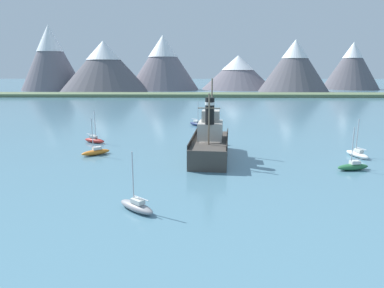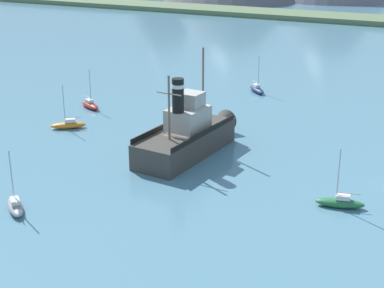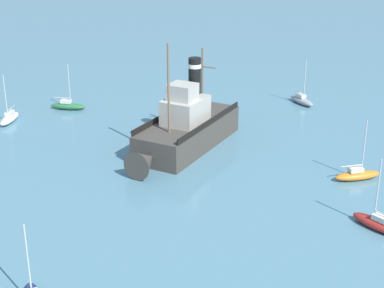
{
  "view_description": "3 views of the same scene",
  "coord_description": "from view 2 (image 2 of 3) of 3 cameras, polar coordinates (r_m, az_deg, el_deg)",
  "views": [
    {
      "loc": [
        -1.48,
        -41.43,
        11.37
      ],
      "look_at": [
        -2.13,
        -0.81,
        2.2
      ],
      "focal_mm": 32.0,
      "sensor_mm": 36.0,
      "label": 1
    },
    {
      "loc": [
        23.92,
        -46.55,
        20.63
      ],
      "look_at": [
        1.58,
        -0.82,
        1.84
      ],
      "focal_mm": 55.0,
      "sensor_mm": 36.0,
      "label": 2
    },
    {
      "loc": [
        -19.22,
        45.77,
        19.39
      ],
      "look_at": [
        -1.56,
        3.82,
        1.57
      ],
      "focal_mm": 55.0,
      "sensor_mm": 36.0,
      "label": 3
    }
  ],
  "objects": [
    {
      "name": "sailboat_grey",
      "position": [
        47.71,
        -16.77,
        -5.72
      ],
      "size": [
        3.59,
        3.32,
        4.9
      ],
      "color": "gray",
      "rests_on": "ground"
    },
    {
      "name": "sailboat_orange",
      "position": [
        65.5,
        -11.9,
        1.85
      ],
      "size": [
        3.7,
        3.16,
        4.9
      ],
      "color": "orange",
      "rests_on": "ground"
    },
    {
      "name": "sailboat_green",
      "position": [
        47.66,
        14.16,
        -5.49
      ],
      "size": [
        3.95,
        1.91,
        4.9
      ],
      "color": "#286B3D",
      "rests_on": "ground"
    },
    {
      "name": "ground_plane",
      "position": [
        56.26,
        -1.08,
        -1.25
      ],
      "size": [
        600.0,
        600.0,
        0.0
      ],
      "primitive_type": "plane",
      "color": "teal"
    },
    {
      "name": "sailboat_red",
      "position": [
        72.5,
        -9.85,
        3.78
      ],
      "size": [
        3.87,
        2.77,
        4.9
      ],
      "color": "#B22823",
      "rests_on": "ground"
    },
    {
      "name": "old_tugboat",
      "position": [
        56.64,
        -0.33,
        0.88
      ],
      "size": [
        5.53,
        14.66,
        9.9
      ],
      "color": "#423D38",
      "rests_on": "ground"
    },
    {
      "name": "sailboat_navy",
      "position": [
        78.94,
        6.32,
        5.31
      ],
      "size": [
        3.41,
        3.52,
        4.9
      ],
      "color": "navy",
      "rests_on": "ground"
    },
    {
      "name": "shoreline_strip",
      "position": [
        144.65,
        16.6,
        11.48
      ],
      "size": [
        240.0,
        12.0,
        1.2
      ],
      "primitive_type": "cube",
      "color": "#5B704C",
      "rests_on": "ground"
    }
  ]
}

